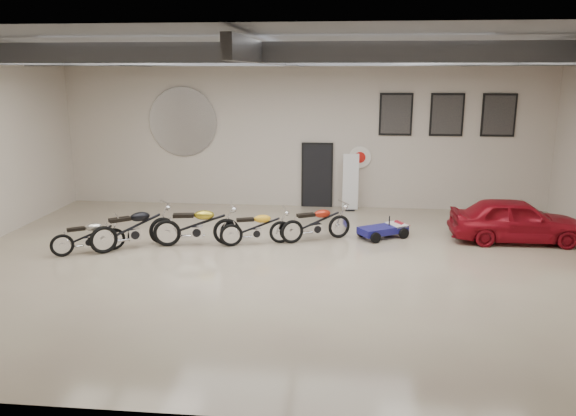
# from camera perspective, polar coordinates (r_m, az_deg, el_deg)

# --- Properties ---
(floor) EXTENTS (16.00, 12.00, 0.01)m
(floor) POSITION_cam_1_polar(r_m,az_deg,el_deg) (13.31, -0.52, -5.84)
(floor) COLOR tan
(floor) RESTS_ON ground
(ceiling) EXTENTS (16.00, 12.00, 0.01)m
(ceiling) POSITION_cam_1_polar(r_m,az_deg,el_deg) (12.54, -0.57, 16.21)
(ceiling) COLOR slate
(ceiling) RESTS_ON back_wall
(back_wall) EXTENTS (16.00, 0.02, 5.00)m
(back_wall) POSITION_cam_1_polar(r_m,az_deg,el_deg) (18.61, 1.49, 7.73)
(back_wall) COLOR beige
(back_wall) RESTS_ON floor
(ceiling_beams) EXTENTS (15.80, 11.80, 0.32)m
(ceiling_beams) POSITION_cam_1_polar(r_m,az_deg,el_deg) (12.53, -0.57, 15.07)
(ceiling_beams) COLOR #595B60
(ceiling_beams) RESTS_ON ceiling
(door) EXTENTS (0.92, 0.08, 2.10)m
(door) POSITION_cam_1_polar(r_m,az_deg,el_deg) (18.74, 2.97, 3.28)
(door) COLOR black
(door) RESTS_ON back_wall
(logo_plaque) EXTENTS (2.30, 0.06, 1.16)m
(logo_plaque) POSITION_cam_1_polar(r_m,az_deg,el_deg) (19.24, -10.62, 8.60)
(logo_plaque) COLOR silver
(logo_plaque) RESTS_ON back_wall
(poster_left) EXTENTS (1.05, 0.08, 1.35)m
(poster_left) POSITION_cam_1_polar(r_m,az_deg,el_deg) (18.54, 10.90, 9.33)
(poster_left) COLOR black
(poster_left) RESTS_ON back_wall
(poster_mid) EXTENTS (1.05, 0.08, 1.35)m
(poster_mid) POSITION_cam_1_polar(r_m,az_deg,el_deg) (18.75, 15.84, 9.10)
(poster_mid) COLOR black
(poster_mid) RESTS_ON back_wall
(poster_right) EXTENTS (1.05, 0.08, 1.35)m
(poster_right) POSITION_cam_1_polar(r_m,az_deg,el_deg) (19.09, 20.62, 8.82)
(poster_right) COLOR black
(poster_right) RESTS_ON back_wall
(oil_sign) EXTENTS (0.72, 0.10, 0.72)m
(oil_sign) POSITION_cam_1_polar(r_m,az_deg,el_deg) (18.62, 7.32, 5.14)
(oil_sign) COLOR white
(oil_sign) RESTS_ON back_wall
(banner_stand) EXTENTS (0.53, 0.25, 1.88)m
(banner_stand) POSITION_cam_1_polar(r_m,az_deg,el_deg) (18.30, 6.37, 2.59)
(banner_stand) COLOR white
(banner_stand) RESTS_ON floor
(motorcycle_silver) EXTENTS (1.79, 1.40, 0.92)m
(motorcycle_silver) POSITION_cam_1_polar(r_m,az_deg,el_deg) (14.90, -19.66, -2.65)
(motorcycle_silver) COLOR silver
(motorcycle_silver) RESTS_ON floor
(motorcycle_black) EXTENTS (2.12, 1.91, 1.14)m
(motorcycle_black) POSITION_cam_1_polar(r_m,az_deg,el_deg) (14.93, -15.45, -1.87)
(motorcycle_black) COLOR silver
(motorcycle_black) RESTS_ON floor
(motorcycle_gold) EXTENTS (2.29, 1.07, 1.15)m
(motorcycle_gold) POSITION_cam_1_polar(r_m,az_deg,el_deg) (14.79, -9.26, -1.66)
(motorcycle_gold) COLOR silver
(motorcycle_gold) RESTS_ON floor
(motorcycle_yellow) EXTENTS (1.96, 1.13, 0.97)m
(motorcycle_yellow) POSITION_cam_1_polar(r_m,az_deg,el_deg) (14.72, -3.27, -1.93)
(motorcycle_yellow) COLOR silver
(motorcycle_yellow) RESTS_ON floor
(motorcycle_red) EXTENTS (2.04, 1.44, 1.03)m
(motorcycle_red) POSITION_cam_1_polar(r_m,az_deg,el_deg) (15.06, 2.87, -1.45)
(motorcycle_red) COLOR silver
(motorcycle_red) RESTS_ON floor
(go_kart) EXTENTS (1.80, 1.52, 0.60)m
(go_kart) POSITION_cam_1_polar(r_m,az_deg,el_deg) (15.66, 10.04, -1.86)
(go_kart) COLOR navy
(go_kart) RESTS_ON floor
(vintage_car) EXTENTS (1.41, 3.46, 1.18)m
(vintage_car) POSITION_cam_1_polar(r_m,az_deg,el_deg) (16.17, 22.18, -1.14)
(vintage_car) COLOR maroon
(vintage_car) RESTS_ON floor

